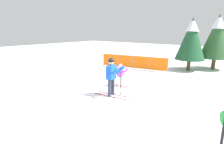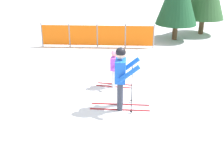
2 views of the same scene
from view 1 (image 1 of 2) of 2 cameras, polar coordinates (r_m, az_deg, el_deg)
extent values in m
plane|color=white|center=(7.78, -0.49, -8.31)|extent=(60.00, 60.00, 0.00)
cube|color=maroon|center=(8.13, 0.29, -7.24)|extent=(1.61, 0.29, 0.02)
cube|color=maroon|center=(7.88, -0.81, -7.93)|extent=(1.61, 0.29, 0.02)
cylinder|color=#333847|center=(8.00, 0.30, -4.59)|extent=(0.15, 0.15, 0.77)
cylinder|color=#333847|center=(7.74, -0.82, -5.21)|extent=(0.15, 0.15, 0.77)
cube|color=blue|center=(7.68, -0.26, -0.05)|extent=(0.34, 0.51, 0.60)
cylinder|color=blue|center=(7.82, 2.35, 0.52)|extent=(0.56, 0.20, 0.48)
cylinder|color=blue|center=(7.30, 0.20, -0.41)|extent=(0.56, 0.20, 0.48)
sphere|color=#D8AD8C|center=(7.59, -0.26, 3.29)|extent=(0.26, 0.26, 0.26)
sphere|color=black|center=(7.58, -0.26, 3.62)|extent=(0.27, 0.27, 0.27)
cylinder|color=black|center=(7.94, 2.83, -3.27)|extent=(0.02, 0.02, 1.20)
cylinder|color=black|center=(8.11, 2.78, -6.92)|extent=(0.07, 0.07, 0.01)
cylinder|color=black|center=(7.40, 0.60, -4.52)|extent=(0.02, 0.02, 1.20)
cylinder|color=black|center=(7.59, 0.59, -8.40)|extent=(0.07, 0.07, 0.01)
cube|color=maroon|center=(9.39, 3.03, -4.38)|extent=(1.14, 0.10, 0.02)
cube|color=maroon|center=(9.21, 2.32, -4.72)|extent=(1.14, 0.10, 0.02)
cylinder|color=silver|center=(9.31, 3.05, -2.74)|extent=(0.11, 0.11, 0.54)
cylinder|color=silver|center=(9.13, 2.33, -3.05)|extent=(0.11, 0.11, 0.54)
cube|color=#B24CD8|center=(9.10, 2.73, -0.01)|extent=(0.21, 0.34, 0.42)
cylinder|color=#B24CD8|center=(9.19, 4.25, 0.23)|extent=(0.37, 0.10, 0.36)
cylinder|color=#B24CD8|center=(8.84, 2.86, -0.28)|extent=(0.37, 0.10, 0.36)
sphere|color=#D8AD8C|center=(9.03, 2.75, 1.95)|extent=(0.18, 0.18, 0.18)
sphere|color=pink|center=(9.02, 2.75, 2.14)|extent=(0.19, 0.19, 0.19)
cylinder|color=black|center=(9.28, 4.64, -1.99)|extent=(0.02, 0.02, 0.84)
cylinder|color=black|center=(9.38, 4.60, -4.09)|extent=(0.07, 0.07, 0.01)
cylinder|color=black|center=(8.87, 3.02, -2.69)|extent=(0.02, 0.02, 0.84)
cylinder|color=black|center=(8.98, 2.99, -4.88)|extent=(0.07, 0.07, 0.01)
cylinder|color=gray|center=(14.46, -2.74, 4.19)|extent=(0.06, 0.06, 1.10)
cylinder|color=gray|center=(13.86, 1.87, 3.79)|extent=(0.06, 0.06, 1.10)
cylinder|color=gray|center=(13.35, 6.85, 3.33)|extent=(0.06, 0.06, 1.10)
cylinder|color=gray|center=(12.95, 12.17, 2.81)|extent=(0.06, 0.06, 1.10)
cylinder|color=gray|center=(12.67, 17.78, 2.23)|extent=(0.06, 0.06, 1.10)
cube|color=orange|center=(14.15, -0.48, 4.00)|extent=(1.27, 0.25, 0.93)
cube|color=orange|center=(13.59, 4.31, 3.57)|extent=(1.27, 0.25, 0.93)
cube|color=orange|center=(13.14, 9.47, 3.08)|extent=(1.27, 0.25, 0.93)
cube|color=orange|center=(12.80, 14.95, 2.52)|extent=(1.27, 0.25, 0.93)
cylinder|color=#4C3823|center=(15.28, 30.20, 2.39)|extent=(0.27, 0.27, 0.86)
cone|color=#2E582E|center=(15.09, 31.11, 9.95)|extent=(2.18, 2.18, 3.19)
cone|color=white|center=(15.09, 31.60, 13.80)|extent=(0.98, 0.98, 0.96)
cylinder|color=#4C3823|center=(14.05, 23.72, 2.16)|extent=(0.26, 0.26, 0.80)
cone|color=#1D4F2D|center=(13.84, 24.47, 9.87)|extent=(2.04, 2.04, 2.99)
cone|color=white|center=(13.83, 24.87, 13.81)|extent=(0.92, 0.92, 0.90)
cylinder|color=green|center=(3.79, 32.81, -12.70)|extent=(0.17, 0.25, 0.28)
camera|label=2|loc=(3.54, -70.20, 19.82)|focal=45.00mm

